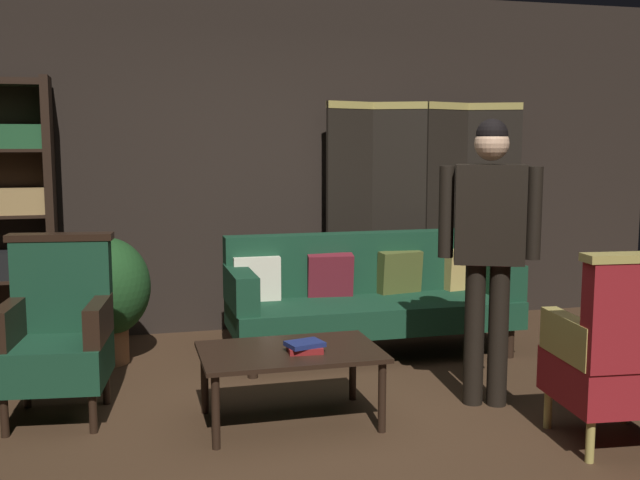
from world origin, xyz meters
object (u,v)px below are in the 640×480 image
at_px(velvet_couch, 369,292).
at_px(book_red_leather, 305,349).
at_px(potted_plant, 107,291).
at_px(folding_screen, 422,211).
at_px(standing_figure, 489,235).
at_px(book_navy_cloth, 305,344).
at_px(coffee_table, 290,358).
at_px(armchair_wing_left, 58,333).
at_px(armchair_gilt_accent, 619,355).

height_order(velvet_couch, book_red_leather, velvet_couch).
relative_size(potted_plant, book_red_leather, 4.86).
distance_m(folding_screen, velvet_couch, 1.14).
distance_m(standing_figure, book_navy_cloth, 1.26).
relative_size(folding_screen, coffee_table, 1.90).
bearing_deg(book_navy_cloth, folding_screen, 53.28).
height_order(armchair_wing_left, standing_figure, standing_figure).
bearing_deg(standing_figure, armchair_wing_left, 169.75).
bearing_deg(book_red_leather, armchair_wing_left, 159.06).
height_order(folding_screen, standing_figure, folding_screen).
relative_size(standing_figure, book_navy_cloth, 8.74).
distance_m(folding_screen, coffee_table, 2.61).
xyz_separation_m(armchair_wing_left, book_navy_cloth, (1.33, -0.51, -0.02)).
xyz_separation_m(potted_plant, book_red_leather, (1.07, -1.51, -0.09)).
bearing_deg(coffee_table, armchair_wing_left, 160.77).
bearing_deg(book_navy_cloth, potted_plant, 125.36).
bearing_deg(coffee_table, standing_figure, -0.24).
bearing_deg(book_red_leather, velvet_couch, 58.50).
height_order(coffee_table, book_navy_cloth, book_navy_cloth).
bearing_deg(book_navy_cloth, standing_figure, 3.22).
bearing_deg(book_navy_cloth, coffee_table, 134.80).
xyz_separation_m(potted_plant, book_navy_cloth, (1.07, -1.51, -0.06)).
xyz_separation_m(velvet_couch, coffee_table, (-0.88, -1.26, -0.08)).
relative_size(folding_screen, armchair_wing_left, 1.83).
relative_size(velvet_couch, potted_plant, 2.34).
bearing_deg(potted_plant, coffee_table, -55.16).
height_order(armchair_gilt_accent, book_red_leather, armchair_gilt_accent).
bearing_deg(armchair_gilt_accent, coffee_table, 153.97).
bearing_deg(velvet_couch, potted_plant, 174.28).
distance_m(armchair_gilt_accent, standing_figure, 0.99).
bearing_deg(armchair_gilt_accent, book_red_leather, 155.08).
xyz_separation_m(folding_screen, armchair_wing_left, (-2.85, -1.54, -0.50)).
relative_size(coffee_table, armchair_gilt_accent, 0.96).
xyz_separation_m(folding_screen, coffee_table, (-1.59, -1.98, -0.61)).
height_order(folding_screen, potted_plant, folding_screen).
bearing_deg(book_red_leather, potted_plant, 125.36).
bearing_deg(armchair_wing_left, velvet_couch, 20.92).
relative_size(folding_screen, book_red_leather, 10.20).
bearing_deg(potted_plant, armchair_gilt_accent, -40.71).
distance_m(coffee_table, armchair_wing_left, 1.34).
xyz_separation_m(book_red_leather, book_navy_cloth, (0.00, 0.00, 0.03)).
xyz_separation_m(velvet_couch, armchair_gilt_accent, (0.68, -2.02, 0.03)).
bearing_deg(folding_screen, book_red_leather, -126.72).
xyz_separation_m(coffee_table, armchair_gilt_accent, (1.56, -0.76, 0.12)).
bearing_deg(potted_plant, book_navy_cloth, -54.64).
relative_size(velvet_couch, coffee_table, 2.12).
relative_size(coffee_table, book_red_leather, 5.37).
xyz_separation_m(coffee_table, potted_plant, (-1.01, 1.45, 0.15)).
distance_m(folding_screen, potted_plant, 2.69).
height_order(folding_screen, coffee_table, folding_screen).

